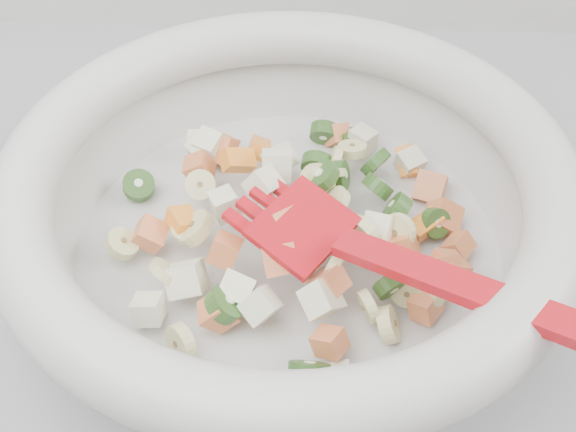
{
  "coord_description": "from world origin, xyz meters",
  "views": [
    {
      "loc": [
        -0.08,
        1.03,
        1.31
      ],
      "look_at": [
        -0.09,
        1.39,
        0.95
      ],
      "focal_mm": 45.0,
      "sensor_mm": 36.0,
      "label": 1
    }
  ],
  "objects": [
    {
      "name": "mixing_bowl",
      "position": [
        -0.09,
        1.39,
        0.96
      ],
      "size": [
        0.4,
        0.4,
        0.12
      ],
      "color": "silver",
      "rests_on": "counter"
    }
  ]
}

